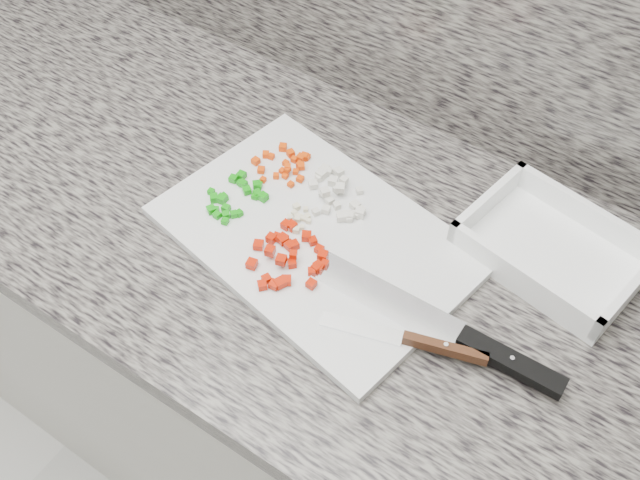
{
  "coord_description": "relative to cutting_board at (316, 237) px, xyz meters",
  "views": [
    {
      "loc": [
        0.48,
        0.89,
        1.7
      ],
      "look_at": [
        0.14,
        1.41,
        0.93
      ],
      "focal_mm": 40.0,
      "sensor_mm": 36.0,
      "label": 1
    }
  ],
  "objects": [
    {
      "name": "cutting_board",
      "position": [
        0.0,
        0.0,
        0.0
      ],
      "size": [
        0.49,
        0.37,
        0.01
      ],
      "primitive_type": "cube",
      "rotation": [
        0.0,
        0.0,
        -0.19
      ],
      "color": "silver",
      "rests_on": "countertop"
    },
    {
      "name": "red_pepper_pile",
      "position": [
        -0.01,
        -0.06,
        0.01
      ],
      "size": [
        0.11,
        0.12,
        0.02
      ],
      "color": "#B61802",
      "rests_on": "cutting_board"
    },
    {
      "name": "green_pepper_pile",
      "position": [
        -0.14,
        -0.01,
        0.01
      ],
      "size": [
        0.08,
        0.1,
        0.01
      ],
      "color": "#10910D",
      "rests_on": "cutting_board"
    },
    {
      "name": "tray",
      "position": [
        0.29,
        0.16,
        0.01
      ],
      "size": [
        0.27,
        0.21,
        0.05
      ],
      "rotation": [
        0.0,
        0.0,
        -0.18
      ],
      "color": "white",
      "rests_on": "countertop"
    },
    {
      "name": "cabinet",
      "position": [
        -0.12,
        0.01,
        -0.48
      ],
      "size": [
        3.92,
        0.62,
        0.86
      ],
      "primitive_type": "cube",
      "color": "silver",
      "rests_on": "ground"
    },
    {
      "name": "onion_pile",
      "position": [
        -0.01,
        0.08,
        0.01
      ],
      "size": [
        0.11,
        0.1,
        0.02
      ],
      "color": "silver",
      "rests_on": "cutting_board"
    },
    {
      "name": "carrot_pile",
      "position": [
        -0.11,
        0.09,
        0.01
      ],
      "size": [
        0.09,
        0.09,
        0.02
      ],
      "color": "#DD3E04",
      "rests_on": "cutting_board"
    },
    {
      "name": "garlic_pile",
      "position": [
        -0.03,
        0.01,
        0.01
      ],
      "size": [
        0.04,
        0.06,
        0.01
      ],
      "color": "beige",
      "rests_on": "cutting_board"
    },
    {
      "name": "paring_knife",
      "position": [
        0.22,
        -0.08,
        0.01
      ],
      "size": [
        0.21,
        0.08,
        0.02
      ],
      "rotation": [
        0.0,
        0.0,
        0.28
      ],
      "color": "silver",
      "rests_on": "cutting_board"
    },
    {
      "name": "countertop",
      "position": [
        -0.12,
        0.01,
        -0.03
      ],
      "size": [
        3.96,
        0.64,
        0.04
      ],
      "primitive_type": "cube",
      "color": "slate",
      "rests_on": "cabinet"
    },
    {
      "name": "chef_knife",
      "position": [
        0.26,
        -0.04,
        0.01
      ],
      "size": [
        0.35,
        0.05,
        0.02
      ],
      "rotation": [
        0.0,
        0.0,
        0.0
      ],
      "color": "silver",
      "rests_on": "cutting_board"
    }
  ]
}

